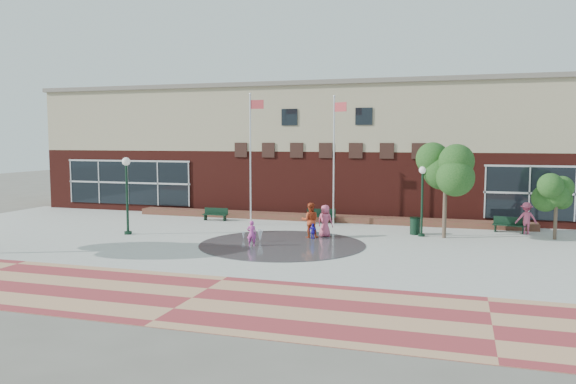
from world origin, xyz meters
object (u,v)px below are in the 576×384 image
(bench_left, at_px, (215,217))
(trash_can, at_px, (415,226))
(flagpole_left, at_px, (251,152))
(child_splash, at_px, (252,234))
(flagpole_right, at_px, (334,153))

(bench_left, height_order, trash_can, trash_can)
(flagpole_left, height_order, bench_left, flagpole_left)
(flagpole_left, distance_m, bench_left, 5.28)
(bench_left, bearing_deg, child_splash, -55.06)
(bench_left, bearing_deg, flagpole_left, -19.74)
(flagpole_right, distance_m, bench_left, 8.95)
(trash_can, relative_size, child_splash, 0.75)
(bench_left, distance_m, trash_can, 13.06)
(flagpole_right, relative_size, child_splash, 6.12)
(bench_left, height_order, child_splash, child_splash)
(child_splash, bearing_deg, flagpole_right, -119.80)
(flagpole_left, bearing_deg, bench_left, 161.31)
(flagpole_right, height_order, trash_can, flagpole_right)
(trash_can, distance_m, child_splash, 9.56)
(flagpole_left, xyz_separation_m, child_splash, (2.52, -6.61, -3.89))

